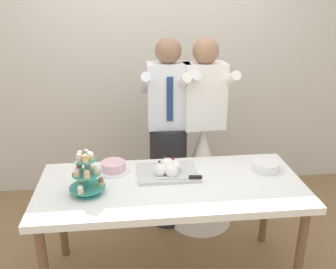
% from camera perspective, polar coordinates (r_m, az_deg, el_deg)
% --- Properties ---
extents(rear_wall, '(5.20, 0.10, 2.90)m').
position_cam_1_polar(rear_wall, '(3.72, -2.19, 12.86)').
color(rear_wall, beige).
rests_on(rear_wall, ground_plane).
extents(dessert_table, '(1.80, 0.80, 0.78)m').
position_cam_1_polar(dessert_table, '(2.57, 0.49, -9.00)').
color(dessert_table, white).
rests_on(dessert_table, ground_plane).
extents(cupcake_stand, '(0.23, 0.23, 0.31)m').
position_cam_1_polar(cupcake_stand, '(2.42, -12.46, -6.06)').
color(cupcake_stand, teal).
rests_on(cupcake_stand, dessert_table).
extents(main_cake_tray, '(0.44, 0.31, 0.13)m').
position_cam_1_polar(main_cake_tray, '(2.63, -0.04, -5.39)').
color(main_cake_tray, silver).
rests_on(main_cake_tray, dessert_table).
extents(plate_stack, '(0.20, 0.20, 0.07)m').
position_cam_1_polar(plate_stack, '(2.79, 14.84, -4.72)').
color(plate_stack, white).
rests_on(plate_stack, dessert_table).
extents(round_cake, '(0.24, 0.24, 0.07)m').
position_cam_1_polar(round_cake, '(2.72, -8.39, -4.95)').
color(round_cake, white).
rests_on(round_cake, dessert_table).
extents(person_groom, '(0.46, 0.49, 1.66)m').
position_cam_1_polar(person_groom, '(3.20, 0.04, -1.72)').
color(person_groom, '#232328').
rests_on(person_groom, ground_plane).
extents(person_bride, '(0.56, 0.56, 1.66)m').
position_cam_1_polar(person_bride, '(3.27, 5.19, -4.40)').
color(person_bride, white).
rests_on(person_bride, ground_plane).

